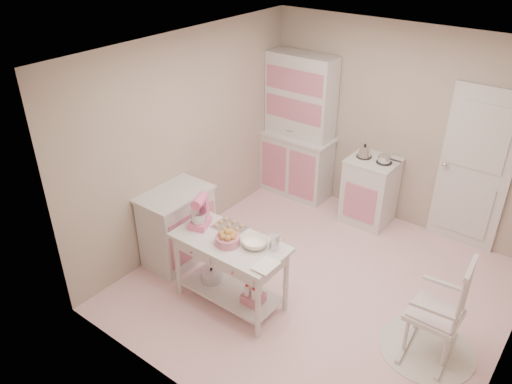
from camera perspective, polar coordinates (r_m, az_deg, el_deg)
room_shell at (r=4.88m, az=8.36°, el=4.17°), size 3.84×3.84×2.62m
door at (r=6.46m, az=23.70°, el=2.30°), size 0.82×0.05×2.04m
hutch at (r=7.09m, az=4.82°, el=7.31°), size 1.06×0.50×2.08m
stove at (r=6.80m, az=12.88°, el=0.16°), size 0.62×0.57×0.92m
base_cabinet at (r=5.96m, az=-8.97°, el=-3.93°), size 0.54×0.84×0.92m
lace_rug at (r=5.34m, az=18.89°, el=-16.54°), size 0.92×0.92×0.01m
rocking_chair at (r=4.97m, az=19.91°, el=-12.14°), size 0.54×0.76×1.10m
work_table at (r=5.31m, az=-2.92°, el=-9.12°), size 1.20×0.60×0.80m
stand_mixer at (r=5.23m, az=-6.48°, el=-2.33°), size 0.28×0.33×0.34m
cookie_tray at (r=5.26m, az=-3.03°, el=-4.05°), size 0.34×0.24×0.02m
bread_basket at (r=5.00m, az=-3.24°, el=-5.51°), size 0.25×0.25×0.09m
mixing_bowl at (r=4.96m, az=-0.13°, el=-5.83°), size 0.26×0.26×0.08m
metal_pitcher at (r=4.90m, az=2.12°, el=-5.72°), size 0.10×0.10×0.17m
recipe_book at (r=4.76m, az=0.22°, el=-8.04°), size 0.19×0.25×0.02m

